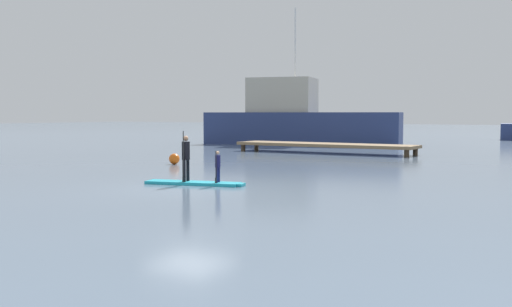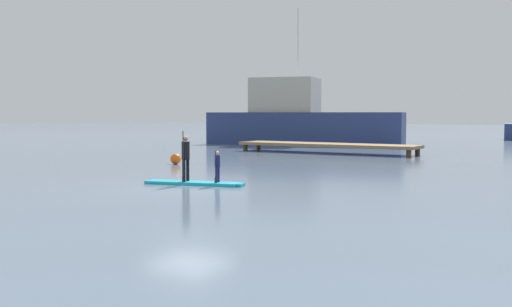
{
  "view_description": "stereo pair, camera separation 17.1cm",
  "coord_description": "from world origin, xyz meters",
  "px_view_note": "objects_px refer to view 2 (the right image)",
  "views": [
    {
      "loc": [
        11.64,
        -15.08,
        2.36
      ],
      "look_at": [
        0.76,
        2.81,
        0.97
      ],
      "focal_mm": 41.81,
      "sensor_mm": 36.0,
      "label": 1
    },
    {
      "loc": [
        11.79,
        -14.99,
        2.36
      ],
      "look_at": [
        0.76,
        2.81,
        0.97
      ],
      "focal_mm": 41.81,
      "sensor_mm": 36.0,
      "label": 2
    }
  ],
  "objects_px": {
    "paddler_child_solo": "(217,165)",
    "mooring_buoy_mid": "(176,159)",
    "fishing_boat_white_large": "(301,121)",
    "paddleboard_near": "(195,183)",
    "paddler_adult": "(186,155)"
  },
  "relations": [
    {
      "from": "paddleboard_near",
      "to": "paddler_adult",
      "type": "relative_size",
      "value": 2.03
    },
    {
      "from": "fishing_boat_white_large",
      "to": "mooring_buoy_mid",
      "type": "xyz_separation_m",
      "value": [
        3.58,
        -19.64,
        -1.57
      ]
    },
    {
      "from": "paddler_child_solo",
      "to": "mooring_buoy_mid",
      "type": "xyz_separation_m",
      "value": [
        -6.52,
        5.77,
        -0.43
      ]
    },
    {
      "from": "paddler_adult",
      "to": "fishing_boat_white_large",
      "type": "xyz_separation_m",
      "value": [
        -9.0,
        25.69,
        0.85
      ]
    },
    {
      "from": "paddler_child_solo",
      "to": "fishing_boat_white_large",
      "type": "height_order",
      "value": "fishing_boat_white_large"
    },
    {
      "from": "paddleboard_near",
      "to": "mooring_buoy_mid",
      "type": "xyz_separation_m",
      "value": [
        -5.72,
        5.96,
        0.2
      ]
    },
    {
      "from": "fishing_boat_white_large",
      "to": "mooring_buoy_mid",
      "type": "height_order",
      "value": "fishing_boat_white_large"
    },
    {
      "from": "paddleboard_near",
      "to": "fishing_boat_white_large",
      "type": "bearing_deg",
      "value": 109.97
    },
    {
      "from": "paddler_adult",
      "to": "fishing_boat_white_large",
      "type": "distance_m",
      "value": 27.24
    },
    {
      "from": "fishing_boat_white_large",
      "to": "paddler_adult",
      "type": "bearing_deg",
      "value": -70.69
    },
    {
      "from": "paddler_adult",
      "to": "mooring_buoy_mid",
      "type": "relative_size",
      "value": 3.36
    },
    {
      "from": "paddler_child_solo",
      "to": "fishing_boat_white_large",
      "type": "xyz_separation_m",
      "value": [
        -10.1,
        25.41,
        1.15
      ]
    },
    {
      "from": "paddleboard_near",
      "to": "paddler_child_solo",
      "type": "xyz_separation_m",
      "value": [
        0.79,
        0.2,
        0.63
      ]
    },
    {
      "from": "paddler_adult",
      "to": "paddler_child_solo",
      "type": "distance_m",
      "value": 1.17
    },
    {
      "from": "mooring_buoy_mid",
      "to": "fishing_boat_white_large",
      "type": "bearing_deg",
      "value": 100.34
    }
  ]
}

